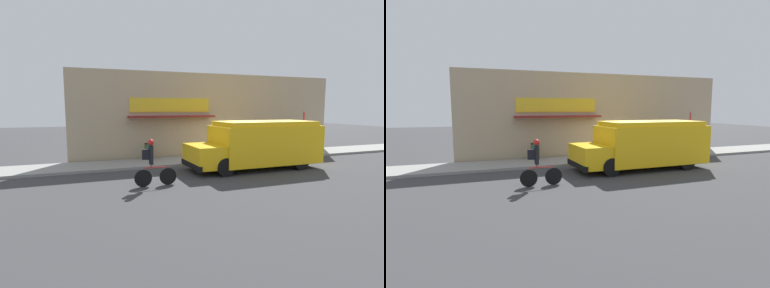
# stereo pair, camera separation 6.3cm
# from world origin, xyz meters

# --- Properties ---
(ground_plane) EXTENTS (70.00, 70.00, 0.00)m
(ground_plane) POSITION_xyz_m (0.00, 0.00, 0.00)
(ground_plane) COLOR #38383A
(sidewalk) EXTENTS (28.00, 2.34, 0.12)m
(sidewalk) POSITION_xyz_m (0.00, 1.17, 0.06)
(sidewalk) COLOR gray
(sidewalk) RESTS_ON ground_plane
(storefront) EXTENTS (16.26, 0.91, 4.77)m
(storefront) POSITION_xyz_m (-0.10, 2.55, 2.39)
(storefront) COLOR tan
(storefront) RESTS_ON ground_plane
(school_bus) EXTENTS (6.21, 2.81, 2.20)m
(school_bus) POSITION_xyz_m (0.27, -1.61, 1.15)
(school_bus) COLOR yellow
(school_bus) RESTS_ON ground_plane
(cyclist) EXTENTS (1.56, 0.22, 1.71)m
(cyclist) POSITION_xyz_m (-5.11, -3.07, 0.84)
(cyclist) COLOR black
(cyclist) RESTS_ON ground_plane
(stop_sign_post) EXTENTS (0.45, 0.45, 2.48)m
(stop_sign_post) POSITION_xyz_m (4.70, 0.51, 1.78)
(stop_sign_post) COLOR slate
(stop_sign_post) RESTS_ON sidewalk
(trash_bin) EXTENTS (0.46, 0.46, 0.86)m
(trash_bin) POSITION_xyz_m (-4.14, 1.83, 0.56)
(trash_bin) COLOR #2D5138
(trash_bin) RESTS_ON sidewalk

